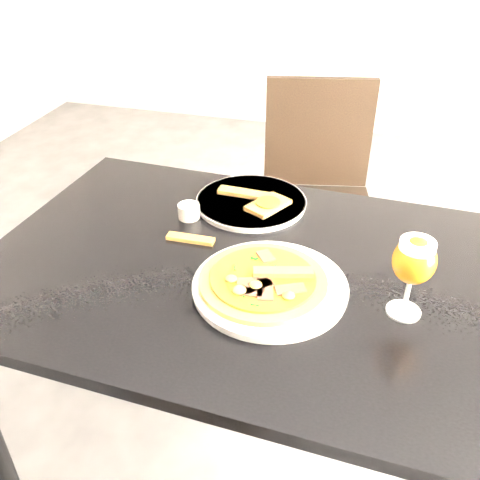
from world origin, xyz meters
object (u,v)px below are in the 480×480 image
(pizza, at_px, (264,280))
(dining_table, at_px, (252,297))
(beer_glass, at_px, (414,261))
(chair_far, at_px, (316,196))

(pizza, bearing_deg, dining_table, 118.75)
(pizza, xyz_separation_m, beer_glass, (0.28, 0.01, 0.10))
(pizza, height_order, beer_glass, beer_glass)
(dining_table, xyz_separation_m, pizza, (0.04, -0.08, 0.12))
(chair_far, relative_size, beer_glass, 5.26)
(pizza, bearing_deg, chair_far, 90.66)
(dining_table, bearing_deg, beer_glass, -9.80)
(beer_glass, bearing_deg, dining_table, 167.50)
(chair_far, xyz_separation_m, pizza, (0.01, -0.91, 0.28))
(chair_far, distance_m, pizza, 0.95)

